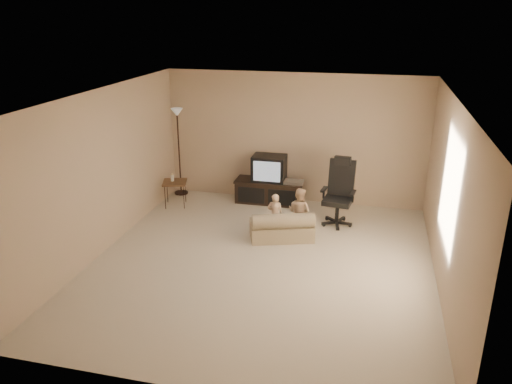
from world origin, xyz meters
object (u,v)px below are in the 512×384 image
(tv_stand, at_px, (269,183))
(office_chair, at_px, (339,201))
(floor_lamp, at_px, (178,132))
(child_sofa, at_px, (282,228))
(toddler_right, at_px, (299,212))
(toddler_left, at_px, (275,214))
(side_table, at_px, (174,182))

(tv_stand, distance_m, office_chair, 1.57)
(tv_stand, relative_size, floor_lamp, 0.75)
(floor_lamp, relative_size, child_sofa, 1.54)
(office_chair, bearing_deg, tv_stand, 160.61)
(tv_stand, xyz_separation_m, floor_lamp, (-1.87, 0.06, 0.90))
(child_sofa, xyz_separation_m, toddler_right, (0.24, 0.23, 0.21))
(child_sofa, xyz_separation_m, toddler_left, (-0.15, 0.15, 0.16))
(tv_stand, distance_m, child_sofa, 1.69)
(office_chair, bearing_deg, toddler_left, -136.21)
(tv_stand, height_order, child_sofa, tv_stand)
(toddler_left, bearing_deg, office_chair, -144.31)
(child_sofa, distance_m, toddler_right, 0.40)
(tv_stand, relative_size, toddler_right, 1.60)
(side_table, relative_size, child_sofa, 0.57)
(toddler_right, bearing_deg, tv_stand, -38.03)
(floor_lamp, xyz_separation_m, child_sofa, (2.43, -1.64, -1.09))
(toddler_left, bearing_deg, child_sofa, 134.87)
(floor_lamp, height_order, child_sofa, floor_lamp)
(office_chair, height_order, toddler_right, office_chair)
(side_table, relative_size, toddler_right, 0.79)
(side_table, distance_m, toddler_right, 2.64)
(office_chair, distance_m, floor_lamp, 3.47)
(child_sofa, distance_m, toddler_left, 0.26)
(tv_stand, height_order, toddler_left, tv_stand)
(office_chair, distance_m, side_table, 3.13)
(toddler_left, height_order, toddler_right, toddler_right)
(child_sofa, bearing_deg, toddler_right, 25.34)
(tv_stand, relative_size, office_chair, 1.12)
(side_table, bearing_deg, office_chair, -2.24)
(side_table, relative_size, toddler_left, 0.90)
(office_chair, bearing_deg, toddler_right, -125.51)
(office_chair, height_order, side_table, office_chair)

